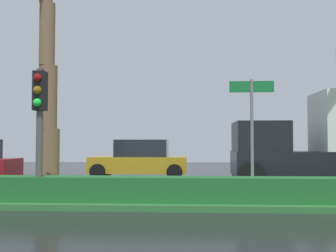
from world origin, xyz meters
name	(u,v)px	position (x,y,z in m)	size (l,w,h in m)	color
ground_plane	(219,197)	(0.00, 9.00, -0.05)	(90.00, 42.00, 0.10)	black
median_strip	(221,198)	(0.00, 8.00, 0.07)	(85.50, 4.00, 0.15)	#2D6B33
median_hedge	(226,190)	(0.00, 6.60, 0.45)	(76.50, 0.70, 0.60)	#1E6028
traffic_signal_median_left	(39,110)	(-4.50, 6.43, 2.38)	(0.28, 0.43, 3.24)	#4C4C47
street_name_sign	(252,122)	(0.69, 6.93, 2.08)	(1.10, 0.08, 3.00)	slate
car_in_traffic_second	(140,160)	(-3.12, 14.84, 0.83)	(4.30, 2.02, 1.72)	#B28C1E
box_truck_lead	(322,144)	(4.04, 12.11, 1.55)	(6.40, 2.64, 3.46)	black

